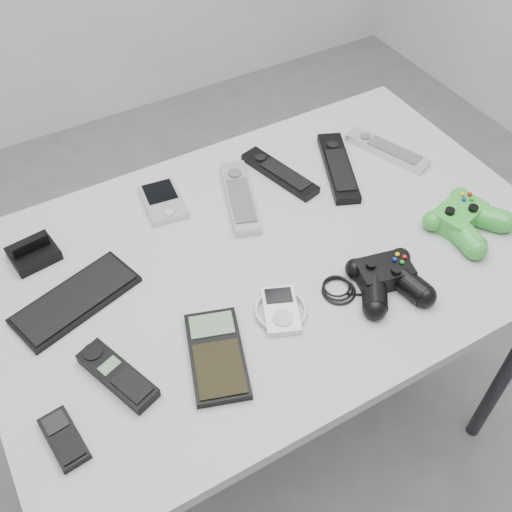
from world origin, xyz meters
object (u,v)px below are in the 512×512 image
remote_silver_a (240,196)px  remote_black_a (280,173)px  remote_black_b (338,167)px  mp3_player (281,310)px  calculator (217,355)px  mobile_phone (64,438)px  pda_keyboard (76,299)px  pda (163,201)px  desk (270,272)px  cordless_handset (117,375)px  controller_green (465,218)px  remote_silver_b (387,150)px  controller_black (387,277)px

remote_silver_a → remote_black_a: size_ratio=1.09×
remote_black_b → mp3_player: 0.43m
remote_black_b → calculator: (-0.47, -0.31, -0.00)m
remote_black_a → mobile_phone: size_ratio=2.00×
pda_keyboard → pda: size_ratio=1.90×
desk → cordless_handset: bearing=-161.4°
desk → mp3_player: size_ratio=11.00×
pda → pda_keyboard: bearing=-139.5°
remote_black_a → calculator: bearing=-148.5°
controller_green → pda_keyboard: bearing=149.8°
remote_silver_b → controller_green: (-0.02, -0.27, 0.02)m
remote_silver_b → cordless_handset: (-0.77, -0.26, 0.00)m
remote_black_b → mp3_player: bearing=-115.5°
mp3_player → pda: bearing=123.3°
desk → pda: pda is taller
remote_silver_a → remote_silver_b: size_ratio=1.08×
mobile_phone → mp3_player: 0.42m
cordless_handset → mp3_player: (0.31, -0.02, -0.00)m
remote_black_a → controller_black: (0.01, -0.37, 0.01)m
pda → remote_black_b: 0.40m
remote_black_b → calculator: remote_black_b is taller
desk → remote_silver_b: size_ratio=5.56×
remote_silver_a → calculator: (-0.23, -0.33, -0.00)m
pda → mobile_phone: pda is taller
controller_black → remote_black_a: bearing=104.4°
mobile_phone → remote_black_b: bearing=17.3°
mobile_phone → controller_green: controller_green is taller
cordless_handset → calculator: cordless_handset is taller
remote_silver_b → calculator: 0.68m
pda_keyboard → remote_black_a: remote_black_a is taller
cordless_handset → pda_keyboard: bearing=72.5°
cordless_handset → mp3_player: 0.31m
remote_black_b → mp3_player: size_ratio=2.25×
remote_silver_b → controller_black: 0.41m
pda → calculator: bearing=-93.6°
cordless_handset → mobile_phone: bearing=-171.0°
remote_silver_a → controller_black: size_ratio=0.90×
remote_silver_b → cordless_handset: 0.81m
mp3_player → controller_black: bearing=11.1°
desk → remote_black_a: remote_black_a is taller
remote_black_a → mobile_phone: bearing=-163.5°
desk → pda_keyboard: size_ratio=4.86×
controller_green → mp3_player: bearing=165.5°
desk → controller_green: (0.38, -0.14, 0.09)m
desk → controller_green: controller_green is taller
controller_green → pda: bearing=129.2°
remote_black_b → cordless_handset: 0.68m
desk → remote_black_b: (0.26, 0.14, 0.08)m
pda → controller_green: (0.51, -0.37, 0.02)m
pda_keyboard → remote_silver_a: 0.41m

